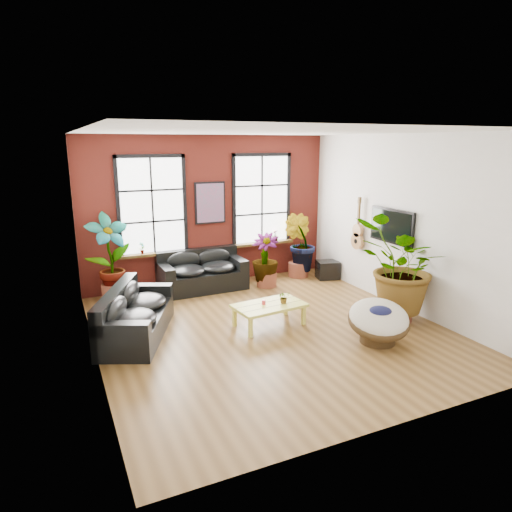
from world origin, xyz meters
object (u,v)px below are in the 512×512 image
Objects in this scene: sofa_left at (134,315)px; coffee_table at (269,307)px; sofa_back at (201,272)px; papasan_chair at (379,320)px.

coffee_table is at bearing -79.18° from sofa_left.
sofa_back is 1.45× the size of coffee_table.
sofa_back is 2.67m from coffee_table.
papasan_chair is (3.73, -2.01, 0.01)m from sofa_left.
sofa_back reaches higher than papasan_chair.
coffee_table is (2.37, -0.57, -0.02)m from sofa_left.
sofa_left is at bearing 160.48° from coffee_table.
sofa_left is at bearing 176.60° from papasan_chair.
papasan_chair is at bearing -93.99° from sofa_left.
papasan_chair reaches higher than coffee_table.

